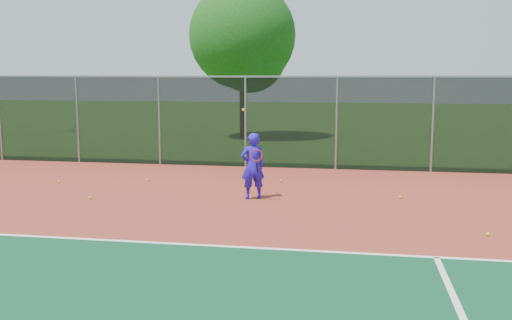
{
  "coord_description": "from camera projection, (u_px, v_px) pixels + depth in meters",
  "views": [
    {
      "loc": [
        0.61,
        -6.56,
        3.03
      ],
      "look_at": [
        -1.41,
        5.0,
        1.3
      ],
      "focal_mm": 40.0,
      "sensor_mm": 36.0,
      "label": 1
    }
  ],
  "objects": [
    {
      "name": "practice_ball_3",
      "position": [
        90.0,
        198.0,
        14.07
      ],
      "size": [
        0.07,
        0.07,
        0.07
      ],
      "primitive_type": "sphere",
      "color": "#B5DC19",
      "rests_on": "court_apron"
    },
    {
      "name": "practice_ball_2",
      "position": [
        488.0,
        234.0,
        10.82
      ],
      "size": [
        0.07,
        0.07,
        0.07
      ],
      "primitive_type": "sphere",
      "color": "#B5DC19",
      "rests_on": "court_apron"
    },
    {
      "name": "fence_back",
      "position": [
        336.0,
        122.0,
        18.41
      ],
      "size": [
        30.0,
        0.06,
        3.03
      ],
      "color": "black",
      "rests_on": "court_apron"
    },
    {
      "name": "practice_ball_1",
      "position": [
        400.0,
        197.0,
        14.13
      ],
      "size": [
        0.07,
        0.07,
        0.07
      ],
      "primitive_type": "sphere",
      "color": "#B5DC19",
      "rests_on": "court_apron"
    },
    {
      "name": "practice_ball_4",
      "position": [
        147.0,
        180.0,
        16.52
      ],
      "size": [
        0.07,
        0.07,
        0.07
      ],
      "primitive_type": "sphere",
      "color": "#B5DC19",
      "rests_on": "court_apron"
    },
    {
      "name": "court_apron",
      "position": [
        312.0,
        272.0,
        8.89
      ],
      "size": [
        30.0,
        20.0,
        0.02
      ],
      "primitive_type": "cube",
      "color": "#963526",
      "rests_on": "ground"
    },
    {
      "name": "practice_ball_0",
      "position": [
        59.0,
        182.0,
        16.19
      ],
      "size": [
        0.07,
        0.07,
        0.07
      ],
      "primitive_type": "sphere",
      "color": "#B5DC19",
      "rests_on": "court_apron"
    },
    {
      "name": "practice_ball_7",
      "position": [
        281.0,
        181.0,
        16.37
      ],
      "size": [
        0.07,
        0.07,
        0.07
      ],
      "primitive_type": "sphere",
      "color": "#B5DC19",
      "rests_on": "court_apron"
    },
    {
      "name": "tree_back_left",
      "position": [
        244.0,
        41.0,
        27.18
      ],
      "size": [
        5.11,
        5.11,
        7.51
      ],
      "color": "#3A2915",
      "rests_on": "ground"
    },
    {
      "name": "tennis_player",
      "position": [
        253.0,
        166.0,
        14.02
      ],
      "size": [
        0.71,
        0.71,
        2.23
      ],
      "color": "#2516D5",
      "rests_on": "court_apron"
    }
  ]
}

